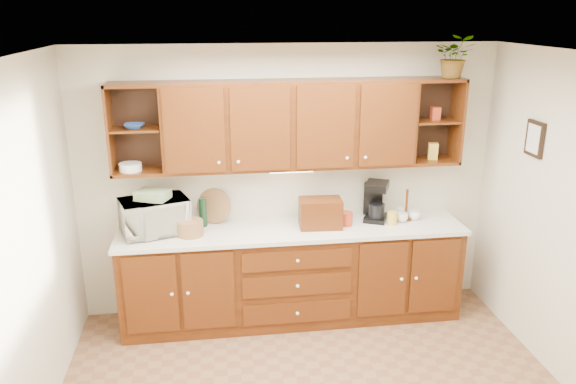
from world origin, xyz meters
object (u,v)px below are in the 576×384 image
object	(u,v)px
microwave	(154,216)
potted_plant	(455,56)
bread_box	(320,213)
coffee_maker	(376,201)

from	to	relation	value
microwave	potted_plant	distance (m)	3.08
bread_box	coffee_maker	bearing A→B (deg)	16.16
bread_box	coffee_maker	world-z (taller)	coffee_maker
bread_box	potted_plant	size ratio (longest dim) A/B	1.01
microwave	bread_box	distance (m)	1.52
bread_box	potted_plant	distance (m)	1.87
microwave	bread_box	xyz separation A→B (m)	(1.52, -0.07, -0.03)
bread_box	coffee_maker	size ratio (longest dim) A/B	1.03
microwave	coffee_maker	size ratio (longest dim) A/B	1.54
microwave	coffee_maker	xyz separation A→B (m)	(2.09, 0.06, 0.02)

